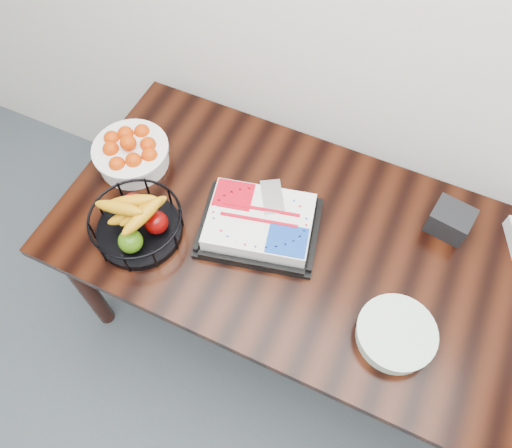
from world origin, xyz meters
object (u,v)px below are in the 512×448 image
at_px(fruit_basket, 137,223).
at_px(napkin_box, 450,220).
at_px(table, 309,254).
at_px(tangerine_bowl, 130,149).
at_px(cake_tray, 260,223).
at_px(plate_stack, 395,334).

xyz_separation_m(fruit_basket, napkin_box, (0.96, 0.47, -0.02)).
bearing_deg(table, tangerine_bowl, 176.80).
distance_m(table, tangerine_bowl, 0.76).
bearing_deg(table, cake_tray, -172.25).
height_order(plate_stack, napkin_box, napkin_box).
distance_m(cake_tray, tangerine_bowl, 0.56).
height_order(table, cake_tray, cake_tray).
relative_size(table, napkin_box, 13.42).
bearing_deg(table, plate_stack, -30.13).
xyz_separation_m(table, fruit_basket, (-0.56, -0.22, 0.16)).
distance_m(tangerine_bowl, napkin_box, 1.17).
bearing_deg(cake_tray, table, 7.75).
distance_m(tangerine_bowl, plate_stack, 1.13).
bearing_deg(tangerine_bowl, table, -3.20).
distance_m(cake_tray, plate_stack, 0.57).
distance_m(cake_tray, fruit_basket, 0.42).
xyz_separation_m(plate_stack, napkin_box, (0.05, 0.46, 0.02)).
distance_m(table, fruit_basket, 0.62).
xyz_separation_m(tangerine_bowl, napkin_box, (1.15, 0.22, -0.03)).
xyz_separation_m(cake_tray, plate_stack, (0.54, -0.18, -0.01)).
distance_m(table, napkin_box, 0.50).
xyz_separation_m(fruit_basket, plate_stack, (0.91, 0.01, -0.04)).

